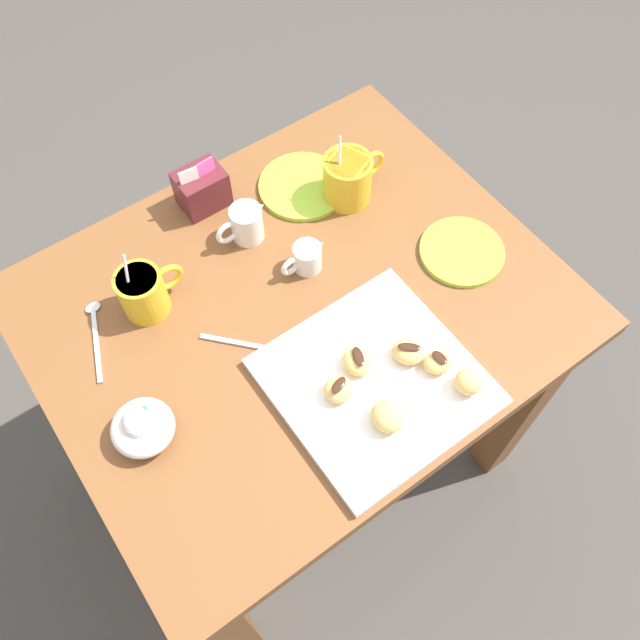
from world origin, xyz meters
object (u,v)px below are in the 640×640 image
object	(u,v)px
coffee_mug_mustard_right	(348,177)
saucer_lime_left	(303,186)
cream_pitcher_white	(246,223)
sugar_caddy	(202,189)
chocolate_sauce_pitcher	(307,257)
beignet_2	(358,361)
beignet_5	(438,362)
coffee_mug_mustard_left	(143,291)
beignet_1	(388,417)
dining_table	(300,345)
saucer_lime_right	(462,252)
pastry_plate_square	(375,382)
beignet_4	(339,390)
ice_cream_bowl	(142,427)
beignet_3	(468,382)
beignet_0	(408,352)

from	to	relation	value
coffee_mug_mustard_right	saucer_lime_left	size ratio (longest dim) A/B	0.85
coffee_mug_mustard_right	cream_pitcher_white	size ratio (longest dim) A/B	1.41
sugar_caddy	chocolate_sauce_pitcher	xyz separation A→B (m)	(0.07, -0.24, -0.01)
beignet_2	beignet_5	size ratio (longest dim) A/B	1.05
coffee_mug_mustard_left	beignet_1	xyz separation A→B (m)	(0.20, -0.42, -0.01)
dining_table	cream_pitcher_white	bearing A→B (deg)	87.15
chocolate_sauce_pitcher	saucer_lime_right	xyz separation A→B (m)	(0.25, -0.14, -0.03)
beignet_5	pastry_plate_square	bearing A→B (deg)	157.53
saucer_lime_left	beignet_5	size ratio (longest dim) A/B	3.47
saucer_lime_right	beignet_4	distance (m)	0.37
saucer_lime_left	beignet_2	size ratio (longest dim) A/B	3.31
saucer_lime_left	beignet_2	world-z (taller)	beignet_2
coffee_mug_mustard_right	ice_cream_bowl	world-z (taller)	coffee_mug_mustard_right
beignet_2	saucer_lime_right	bearing A→B (deg)	14.53
beignet_2	beignet_5	xyz separation A→B (m)	(0.11, -0.08, -0.00)
saucer_lime_right	beignet_3	xyz separation A→B (m)	(-0.18, -0.21, 0.03)
beignet_4	beignet_1	bearing A→B (deg)	-67.44
ice_cream_bowl	dining_table	bearing A→B (deg)	10.50
coffee_mug_mustard_left	beignet_0	distance (m)	0.46
ice_cream_bowl	beignet_1	size ratio (longest dim) A/B	1.81
coffee_mug_mustard_right	saucer_lime_right	distance (m)	0.26
ice_cream_bowl	coffee_mug_mustard_right	bearing A→B (deg)	20.63
dining_table	pastry_plate_square	bearing A→B (deg)	-85.65
saucer_lime_left	beignet_3	distance (m)	0.52
chocolate_sauce_pitcher	beignet_3	bearing A→B (deg)	-79.16
dining_table	sugar_caddy	xyz separation A→B (m)	(-0.02, 0.29, 0.20)
dining_table	cream_pitcher_white	xyz separation A→B (m)	(0.01, 0.18, 0.20)
coffee_mug_mustard_left	ice_cream_bowl	bearing A→B (deg)	-119.36
dining_table	beignet_3	world-z (taller)	beignet_3
ice_cream_bowl	coffee_mug_mustard_left	bearing A→B (deg)	60.64
ice_cream_bowl	beignet_1	xyz separation A→B (m)	(0.32, -0.21, 0.00)
beignet_2	beignet_0	bearing A→B (deg)	-24.42
cream_pitcher_white	saucer_lime_right	size ratio (longest dim) A/B	0.66
dining_table	beignet_5	xyz separation A→B (m)	(0.11, -0.24, 0.19)
cream_pitcher_white	beignet_4	bearing A→B (deg)	-98.95
beignet_3	coffee_mug_mustard_left	bearing A→B (deg)	127.50
beignet_0	beignet_1	size ratio (longest dim) A/B	0.99
beignet_4	beignet_2	bearing A→B (deg)	21.91
saucer_lime_left	beignet_5	world-z (taller)	beignet_5
coffee_mug_mustard_right	beignet_1	size ratio (longest dim) A/B	2.65
coffee_mug_mustard_right	coffee_mug_mustard_left	bearing A→B (deg)	180.00
beignet_3	coffee_mug_mustard_right	bearing A→B (deg)	78.17
pastry_plate_square	chocolate_sauce_pitcher	size ratio (longest dim) A/B	3.45
saucer_lime_left	beignet_0	size ratio (longest dim) A/B	3.17
saucer_lime_right	beignet_1	xyz separation A→B (m)	(-0.32, -0.18, 0.03)
beignet_2	dining_table	bearing A→B (deg)	92.25
chocolate_sauce_pitcher	beignet_2	size ratio (longest dim) A/B	1.75
beignet_2	chocolate_sauce_pitcher	bearing A→B (deg)	76.54
sugar_caddy	beignet_4	xyz separation A→B (m)	(-0.03, -0.48, -0.01)
pastry_plate_square	beignet_3	bearing A→B (deg)	-40.91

